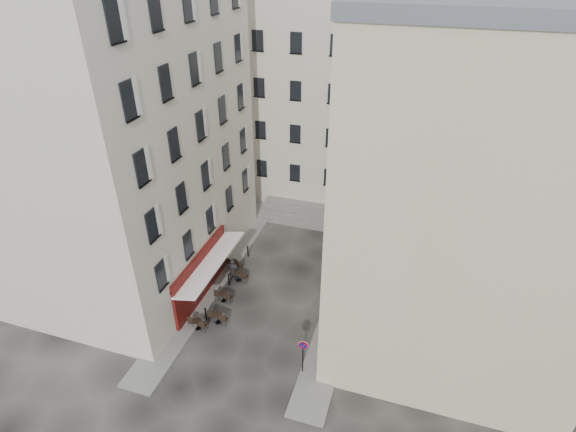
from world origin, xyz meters
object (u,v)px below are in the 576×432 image
at_px(bistro_table_b, 218,317).
at_px(pedestrian, 233,270).
at_px(bistro_table_a, 198,323).
at_px(no_parking_sign, 303,351).

bearing_deg(bistro_table_b, pedestrian, 100.58).
height_order(bistro_table_a, bistro_table_b, bistro_table_b).
relative_size(no_parking_sign, bistro_table_b, 1.87).
xyz_separation_m(no_parking_sign, bistro_table_a, (-6.99, 1.27, -1.27)).
relative_size(no_parking_sign, bistro_table_a, 1.98).
height_order(no_parking_sign, bistro_table_a, no_parking_sign).
relative_size(bistro_table_a, bistro_table_b, 0.94).
distance_m(no_parking_sign, pedestrian, 9.29).
bearing_deg(pedestrian, bistro_table_a, 86.87).
relative_size(bistro_table_b, pedestrian, 0.75).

